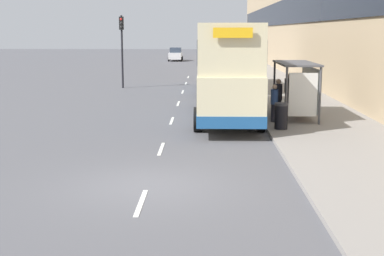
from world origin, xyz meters
name	(u,v)px	position (x,y,z in m)	size (l,w,h in m)	color
ground_plane	(147,186)	(0.00, 0.00, 0.00)	(220.00, 220.00, 0.00)	#515156
pavement	(257,73)	(6.50, 38.50, 0.07)	(5.00, 93.00, 0.14)	gray
terrace_facade	(300,5)	(10.49, 38.50, 6.45)	(3.10, 93.00, 12.91)	tan
lane_mark_0	(141,203)	(0.00, -1.44, 0.01)	(0.12, 2.00, 0.01)	silver
lane_mark_1	(161,149)	(0.00, 4.45, 0.01)	(0.12, 2.00, 0.01)	silver
lane_mark_2	(172,121)	(0.00, 10.34, 0.01)	(0.12, 2.00, 0.01)	silver
lane_mark_3	(178,103)	(0.00, 16.23, 0.01)	(0.12, 2.00, 0.01)	silver
lane_mark_4	(183,92)	(0.00, 22.12, 0.01)	(0.12, 2.00, 0.01)	silver
lane_mark_5	(186,83)	(0.00, 28.01, 0.01)	(0.12, 2.00, 0.01)	silver
lane_mark_6	(188,77)	(0.00, 33.90, 0.01)	(0.12, 2.00, 0.01)	silver
bus_shelter	(301,80)	(5.77, 10.42, 1.88)	(1.60, 4.20, 2.48)	#4C4C51
double_decker_bus_near	(226,69)	(2.47, 11.15, 2.29)	(2.85, 11.07, 4.30)	beige
double_decker_bus_ahead	(219,57)	(2.47, 23.20, 2.28)	(2.85, 10.13, 4.30)	beige
car_0	(176,54)	(-2.58, 60.50, 0.89)	(1.90, 4.47, 1.82)	silver
pedestrian_at_shelter	(288,92)	(5.77, 13.99, 0.95)	(0.31, 0.31, 1.58)	#23232D
pedestrian_1	(274,103)	(4.49, 9.38, 0.97)	(0.32, 0.32, 1.62)	#23232D
pedestrian_2	(288,91)	(5.63, 13.10, 1.05)	(0.35, 0.35, 1.79)	#23232D
pedestrian_3	(278,99)	(4.73, 10.06, 1.06)	(0.36, 0.36, 1.80)	#23232D
litter_bin	(281,116)	(4.55, 7.65, 0.67)	(0.55, 0.55, 1.05)	black
traffic_light_far_kerb	(122,40)	(-4.40, 24.57, 3.43)	(0.30, 0.32, 5.11)	black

